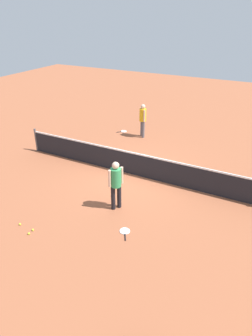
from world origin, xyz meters
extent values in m
plane|color=#9E5638|center=(0.00, 0.00, 0.00)|extent=(40.00, 40.00, 0.00)
cylinder|color=#4C4C51|center=(-5.00, 0.00, 0.54)|extent=(0.09, 0.09, 1.07)
cube|color=black|center=(0.00, 0.00, 0.46)|extent=(10.00, 0.02, 0.91)
cube|color=white|center=(0.00, 0.00, 0.94)|extent=(10.00, 0.04, 0.06)
cylinder|color=black|center=(0.52, -2.19, 0.42)|extent=(0.19, 0.19, 0.85)
cylinder|color=black|center=(0.40, -2.37, 0.42)|extent=(0.19, 0.19, 0.85)
cylinder|color=#339959|center=(0.46, -2.28, 1.16)|extent=(0.47, 0.47, 0.62)
cylinder|color=beige|center=(0.58, -2.10, 1.18)|extent=(0.12, 0.12, 0.58)
cylinder|color=beige|center=(0.34, -2.46, 1.18)|extent=(0.12, 0.12, 0.58)
sphere|color=beige|center=(0.46, -2.28, 1.58)|extent=(0.32, 0.32, 0.23)
cylinder|color=#595960|center=(-1.47, 3.89, 0.42)|extent=(0.20, 0.20, 0.85)
cylinder|color=#595960|center=(-1.32, 3.73, 0.42)|extent=(0.20, 0.20, 0.85)
cylinder|color=yellow|center=(-1.39, 3.81, 1.16)|extent=(0.48, 0.48, 0.62)
cylinder|color=beige|center=(-1.54, 3.97, 1.18)|extent=(0.13, 0.13, 0.58)
cylinder|color=beige|center=(-1.24, 3.66, 1.18)|extent=(0.13, 0.13, 0.58)
sphere|color=beige|center=(-1.39, 3.81, 1.58)|extent=(0.33, 0.33, 0.23)
torus|color=white|center=(1.26, -3.20, 0.01)|extent=(0.43, 0.43, 0.02)
cylinder|color=silver|center=(1.26, -3.20, 0.01)|extent=(0.36, 0.36, 0.00)
cylinder|color=black|center=(1.41, -3.45, 0.02)|extent=(0.17, 0.26, 0.03)
torus|color=white|center=(-2.58, 4.02, 0.01)|extent=(0.44, 0.44, 0.02)
cylinder|color=silver|center=(-2.58, 4.02, 0.01)|extent=(0.38, 0.38, 0.00)
cylinder|color=black|center=(-2.76, 3.80, 0.02)|extent=(0.20, 0.24, 0.03)
sphere|color=#C6E033|center=(0.00, -1.75, 0.03)|extent=(0.07, 0.07, 0.07)
sphere|color=#C6E033|center=(-1.71, -4.42, 0.03)|extent=(0.07, 0.07, 0.07)
sphere|color=#C6E033|center=(-1.18, -4.44, 0.03)|extent=(0.07, 0.07, 0.07)
sphere|color=#C6E033|center=(-1.16, -4.62, 0.03)|extent=(0.07, 0.07, 0.07)
camera|label=1|loc=(4.49, -9.35, 5.84)|focal=31.99mm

